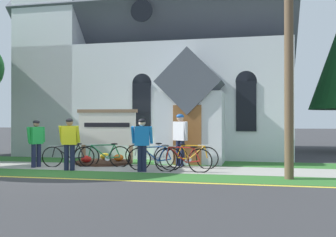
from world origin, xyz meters
The scene contains 19 objects.
ground centered at (0.00, 4.00, 0.00)m, with size 140.00×140.00×0.00m, color #333335.
sidewalk_slab centered at (1.44, 1.63, 0.01)m, with size 32.00×2.02×0.01m, color #99968E.
grass_verge centered at (1.44, -0.12, 0.00)m, with size 32.00×1.49×0.01m, color #2D6628.
church_lawn centered at (1.44, 3.59, 0.00)m, with size 24.00×1.90×0.01m, color #2D6628.
curb_paint_stripe centered at (1.44, -1.01, 0.00)m, with size 28.00×0.16×0.01m, color yellow.
church_building centered at (1.03, 8.53, 4.58)m, with size 12.26×10.46×12.62m.
church_sign centered at (0.55, 2.99, 1.27)m, with size 2.27×0.27×1.97m.
flower_bed centered at (0.55, 2.67, 0.08)m, with size 2.03×2.03×0.34m.
bicycle_blue centered at (0.94, 1.75, 0.37)m, with size 1.77×0.27×0.82m.
bicycle_yellow centered at (-0.24, 1.50, 0.37)m, with size 1.74×0.40×0.82m.
bicycle_white centered at (2.83, 1.24, 0.38)m, with size 1.70×0.35×0.82m.
bicycle_orange centered at (3.86, 1.95, 0.38)m, with size 1.74×0.08×0.82m.
bicycle_red centered at (2.41, 2.10, 0.39)m, with size 1.80×0.34×0.84m.
bicycle_silver centered at (3.76, 0.94, 0.38)m, with size 1.78×0.11×0.81m.
cyclist_in_blue_jersey centered at (0.22, 0.63, 0.95)m, with size 0.65×0.30×1.63m.
cyclist_in_white_jersey centered at (-1.23, 1.16, 0.91)m, with size 0.35×0.63×1.57m.
cyclist_in_orange_jersey centered at (3.39, 2.45, 1.06)m, with size 0.55×0.54×1.78m.
cyclist_in_green_jersey centered at (2.53, 0.74, 0.94)m, with size 0.64×0.30×1.61m.
utility_pole centered at (6.64, 0.17, 4.50)m, with size 3.12×0.28×8.12m.
Camera 1 is at (5.85, -10.80, 1.54)m, focal length 42.51 mm.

